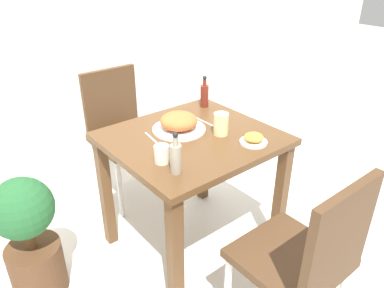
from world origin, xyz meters
TOP-DOWN VIEW (x-y plane):
  - ground_plane at (0.00, 0.00)m, footprint 16.00×16.00m
  - wall_back at (0.00, 1.33)m, footprint 8.00×0.05m
  - dining_table at (0.00, 0.00)m, footprint 0.85×0.78m
  - chair_near at (-0.05, -0.80)m, footprint 0.42×0.42m
  - chair_far at (-0.02, 0.77)m, footprint 0.42×0.42m
  - food_plate at (-0.01, 0.10)m, footprint 0.29×0.29m
  - side_plate at (0.19, -0.26)m, footprint 0.14×0.14m
  - drink_cup at (-0.28, -0.13)m, footprint 0.07×0.07m
  - juice_glass at (0.13, -0.08)m, footprint 0.08×0.08m
  - sauce_bottle at (0.32, 0.28)m, footprint 0.05×0.05m
  - condiment_bottle at (-0.29, -0.24)m, footprint 0.05×0.05m
  - fork_utensil at (-0.19, 0.10)m, footprint 0.03×0.17m
  - spoon_utensil at (0.16, 0.10)m, footprint 0.01×0.17m
  - potted_plant_left at (-0.85, 0.24)m, footprint 0.30×0.30m

SIDE VIEW (x-z plane):
  - ground_plane at x=0.00m, z-range 0.00..0.00m
  - potted_plant_left at x=-0.85m, z-range 0.02..0.71m
  - chair_near at x=-0.05m, z-range 0.07..0.98m
  - chair_far at x=-0.02m, z-range 0.07..0.98m
  - dining_table at x=0.00m, z-range 0.25..1.00m
  - fork_utensil at x=-0.19m, z-range 0.75..0.76m
  - spoon_utensil at x=0.16m, z-range 0.75..0.76m
  - side_plate at x=0.19m, z-range 0.75..0.80m
  - drink_cup at x=-0.28m, z-range 0.75..0.84m
  - food_plate at x=-0.01m, z-range 0.75..0.85m
  - juice_glass at x=0.13m, z-range 0.75..0.87m
  - sauce_bottle at x=0.32m, z-range 0.73..0.93m
  - condiment_bottle at x=-0.29m, z-range 0.73..0.93m
  - wall_back at x=0.00m, z-range 0.00..2.60m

